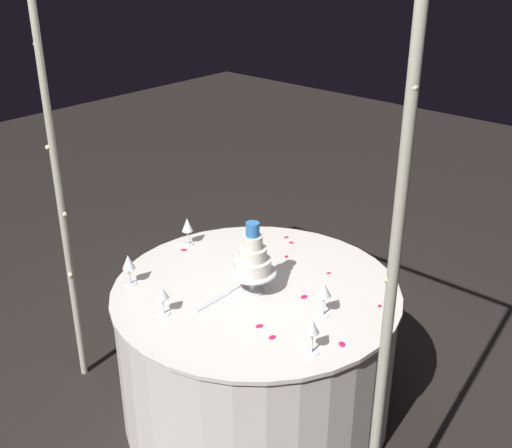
% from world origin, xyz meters
% --- Properties ---
extents(ground_plane, '(12.00, 12.00, 0.00)m').
position_xyz_m(ground_plane, '(0.00, 0.00, 0.00)').
color(ground_plane, black).
extents(decorative_arch, '(1.89, 0.06, 2.41)m').
position_xyz_m(decorative_arch, '(-0.00, 0.42, 1.53)').
color(decorative_arch, '#B7B29E').
rests_on(decorative_arch, ground).
extents(main_table, '(1.37, 1.37, 0.73)m').
position_xyz_m(main_table, '(0.00, 0.00, 0.36)').
color(main_table, silver).
rests_on(main_table, ground).
extents(tiered_cake, '(0.22, 0.22, 0.36)m').
position_xyz_m(tiered_cake, '(-0.01, 0.03, 0.90)').
color(tiered_cake, silver).
rests_on(tiered_cake, main_table).
extents(wine_glass_0, '(0.06, 0.06, 0.16)m').
position_xyz_m(wine_glass_0, '(-0.50, 0.23, 0.85)').
color(wine_glass_0, silver).
rests_on(wine_glass_0, main_table).
extents(wine_glass_1, '(0.06, 0.06, 0.16)m').
position_xyz_m(wine_glass_1, '(-0.37, -0.02, 0.85)').
color(wine_glass_1, silver).
rests_on(wine_glass_1, main_table).
extents(wine_glass_2, '(0.06, 0.06, 0.16)m').
position_xyz_m(wine_glass_2, '(0.48, 0.37, 0.84)').
color(wine_glass_2, silver).
rests_on(wine_glass_2, main_table).
extents(wine_glass_3, '(0.06, 0.06, 0.15)m').
position_xyz_m(wine_glass_3, '(0.58, -0.10, 0.84)').
color(wine_glass_3, silver).
rests_on(wine_glass_3, main_table).
extents(wine_glass_4, '(0.06, 0.06, 0.14)m').
position_xyz_m(wine_glass_4, '(0.16, 0.44, 0.83)').
color(wine_glass_4, silver).
rests_on(wine_glass_4, main_table).
extents(cake_knife, '(0.03, 0.30, 0.01)m').
position_xyz_m(cake_knife, '(0.07, 0.16, 0.73)').
color(cake_knife, silver).
rests_on(cake_knife, main_table).
extents(rose_petal_0, '(0.04, 0.03, 0.00)m').
position_xyz_m(rose_petal_0, '(0.42, -0.44, 0.73)').
color(rose_petal_0, '#C61951').
rests_on(rose_petal_0, main_table).
extents(rose_petal_1, '(0.04, 0.04, 0.00)m').
position_xyz_m(rose_petal_1, '(-0.22, 0.23, 0.73)').
color(rose_petal_1, '#C61951').
rests_on(rose_petal_1, main_table).
extents(rose_petal_2, '(0.03, 0.04, 0.00)m').
position_xyz_m(rose_petal_2, '(-0.32, 0.25, 0.73)').
color(rose_petal_2, '#C61951').
rests_on(rose_petal_2, main_table).
extents(rose_petal_3, '(0.03, 0.02, 0.00)m').
position_xyz_m(rose_petal_3, '(0.17, -0.48, 0.73)').
color(rose_petal_3, '#C61951').
rests_on(rose_petal_3, main_table).
extents(rose_petal_4, '(0.03, 0.03, 0.00)m').
position_xyz_m(rose_petal_4, '(0.09, -0.34, 0.73)').
color(rose_petal_4, '#C61951').
rests_on(rose_petal_4, main_table).
extents(rose_petal_5, '(0.02, 0.03, 0.00)m').
position_xyz_m(rose_petal_5, '(0.32, -0.38, 0.73)').
color(rose_petal_5, '#C61951').
rests_on(rose_petal_5, main_table).
extents(rose_petal_6, '(0.04, 0.04, 0.00)m').
position_xyz_m(rose_petal_6, '(0.54, -0.04, 0.73)').
color(rose_petal_6, '#C61951').
rests_on(rose_petal_6, main_table).
extents(rose_petal_7, '(0.02, 0.03, 0.00)m').
position_xyz_m(rose_petal_7, '(-0.17, -0.34, 0.73)').
color(rose_petal_7, '#C61951').
rests_on(rose_petal_7, main_table).
extents(rose_petal_8, '(0.03, 0.04, 0.00)m').
position_xyz_m(rose_petal_8, '(-0.22, -0.09, 0.73)').
color(rose_petal_8, '#C61951').
rests_on(rose_petal_8, main_table).
extents(rose_petal_9, '(0.02, 0.03, 0.00)m').
position_xyz_m(rose_petal_9, '(-0.52, -0.25, 0.73)').
color(rose_petal_9, '#C61951').
rests_on(rose_petal_9, main_table).
extents(rose_petal_10, '(0.05, 0.05, 0.00)m').
position_xyz_m(rose_petal_10, '(-0.56, 0.10, 0.73)').
color(rose_petal_10, '#C61951').
rests_on(rose_petal_10, main_table).
extents(rose_petal_11, '(0.03, 0.03, 0.00)m').
position_xyz_m(rose_petal_11, '(0.23, -0.51, 0.73)').
color(rose_petal_11, '#C61951').
rests_on(rose_petal_11, main_table).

